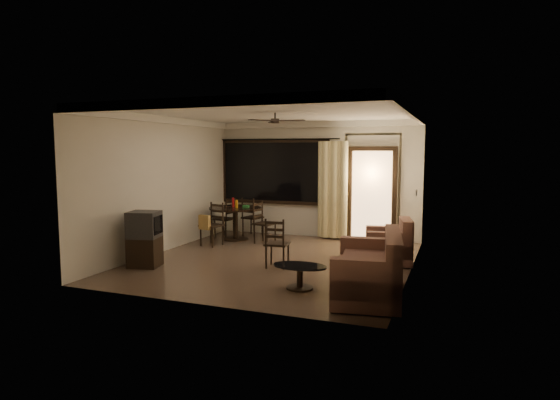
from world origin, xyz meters
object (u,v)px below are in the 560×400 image
at_px(dining_chair_south, 211,232).
at_px(coffee_table, 300,273).
at_px(dining_chair_west, 225,226).
at_px(armchair, 391,245).
at_px(sofa, 372,272).
at_px(dining_table, 235,214).
at_px(dining_chair_east, 264,231).
at_px(tv_cabinet, 145,239).
at_px(side_chair, 277,253).
at_px(dining_chair_north, 252,224).

bearing_deg(dining_chair_south, coffee_table, -28.09).
height_order(dining_chair_west, armchair, dining_chair_west).
relative_size(dining_chair_south, sofa, 0.52).
bearing_deg(dining_table, dining_chair_west, 154.71).
distance_m(dining_chair_south, armchair, 3.96).
relative_size(dining_chair_east, tv_cabinet, 0.94).
bearing_deg(dining_table, coffee_table, -50.39).
distance_m(tv_cabinet, coffee_table, 3.10).
height_order(sofa, coffee_table, sofa).
xyz_separation_m(dining_chair_south, coffee_table, (2.87, -2.41, -0.06)).
relative_size(dining_chair_west, armchair, 0.98).
xyz_separation_m(dining_chair_east, side_chair, (1.08, -1.97, -0.01)).
relative_size(dining_table, tv_cabinet, 1.22).
bearing_deg(dining_chair_east, side_chair, -139.43).
bearing_deg(dining_chair_north, dining_chair_west, 51.44).
distance_m(dining_table, armchair, 3.94).
bearing_deg(armchair, tv_cabinet, -167.77).
distance_m(dining_chair_west, sofa, 5.38).
xyz_separation_m(dining_chair_west, dining_chair_south, (0.19, -1.01, 0.02)).
relative_size(dining_chair_south, side_chair, 1.05).
relative_size(sofa, side_chair, 2.02).
bearing_deg(coffee_table, tv_cabinet, 174.11).
bearing_deg(tv_cabinet, dining_chair_south, 71.05).
bearing_deg(armchair, dining_chair_south, 164.57).
height_order(dining_chair_south, sofa, dining_chair_south).
bearing_deg(tv_cabinet, dining_chair_east, 53.05).
bearing_deg(sofa, dining_chair_east, 125.61).
bearing_deg(dining_chair_west, side_chair, 56.19).
distance_m(dining_chair_south, sofa, 4.64).
relative_size(dining_chair_west, dining_chair_north, 1.00).
bearing_deg(dining_chair_north, tv_cabinet, 93.34).
bearing_deg(armchair, dining_table, 152.09).
bearing_deg(dining_table, sofa, -40.59).
distance_m(dining_chair_west, tv_cabinet, 3.12).
bearing_deg(dining_table, armchair, -16.23).
bearing_deg(dining_table, dining_chair_south, -102.06).
bearing_deg(coffee_table, dining_chair_west, 131.75).
distance_m(dining_table, tv_cabinet, 2.96).
height_order(dining_chair_north, armchair, dining_chair_north).
relative_size(dining_chair_west, coffee_table, 1.13).
relative_size(armchair, side_chair, 1.07).
height_order(dining_chair_east, armchair, dining_chair_east).
bearing_deg(dining_table, dining_chair_east, -12.03).
height_order(dining_chair_west, side_chair, dining_chair_west).
bearing_deg(sofa, dining_table, 130.97).
xyz_separation_m(dining_chair_east, sofa, (2.97, -3.07, 0.08)).
bearing_deg(armchair, dining_chair_west, 151.24).
xyz_separation_m(tv_cabinet, side_chair, (2.27, 0.79, -0.24)).
relative_size(tv_cabinet, coffee_table, 1.20).
bearing_deg(dining_chair_east, armchair, -95.41).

